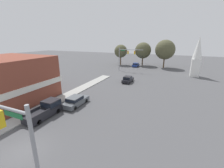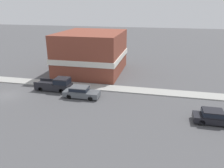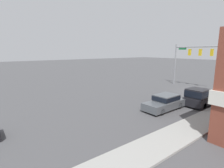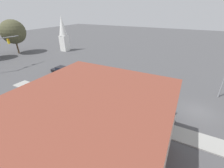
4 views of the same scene
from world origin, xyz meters
name	(u,v)px [view 4 (image 4 of 4)]	position (x,y,z in m)	size (l,w,h in m)	color
ground_plane	(198,111)	(0.00, 0.00, 0.00)	(200.00, 200.00, 0.00)	#4C4C4F
sidewalk_curb	(198,140)	(-5.70, 0.00, 0.07)	(2.40, 60.00, 0.14)	#9E9E99
car_lead	(123,94)	(-1.71, 10.37, 0.79)	(1.91, 4.82, 1.52)	black
car_oncoming	(61,70)	(1.74, 26.43, 0.77)	(1.80, 4.30, 1.48)	black
pickup_truck_parked	(148,106)	(-3.32, 6.09, 0.96)	(1.96, 5.21, 1.96)	black
corner_brick_building	(88,141)	(-13.65, 8.21, 3.57)	(12.80, 11.19, 7.28)	brown
church_steeple	(63,33)	(17.05, 39.48, 5.70)	(2.45, 2.45, 10.89)	white
backdrop_tree_center	(13,32)	(7.84, 50.19, 6.47)	(6.92, 6.92, 9.94)	#4C3823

